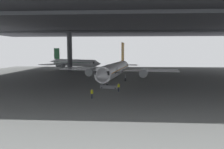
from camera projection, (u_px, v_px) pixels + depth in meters
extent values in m
plane|color=slate|center=(116.00, 83.00, 52.95)|extent=(110.00, 110.00, 0.00)
cylinder|color=#4C4F54|center=(70.00, 51.00, 82.77)|extent=(1.93, 1.93, 15.81)
cube|color=#38383D|center=(118.00, 23.00, 64.78)|extent=(121.00, 99.00, 1.20)
cube|color=#4C4F54|center=(114.00, 12.00, 40.33)|extent=(115.50, 0.50, 0.70)
cube|color=#4C4F54|center=(120.00, 32.00, 81.26)|extent=(115.50, 0.50, 0.70)
cylinder|color=white|center=(115.00, 70.00, 53.88)|extent=(7.25, 25.55, 3.40)
cone|color=white|center=(100.00, 76.00, 40.10)|extent=(3.92, 4.54, 3.33)
cube|color=black|center=(103.00, 73.00, 42.14)|extent=(3.22, 2.79, 0.75)
cone|color=white|center=(124.00, 65.00, 67.63)|extent=(3.69, 5.82, 2.89)
cube|color=orange|center=(123.00, 52.00, 65.08)|extent=(0.81, 3.70, 5.56)
cube|color=white|center=(130.00, 65.00, 64.12)|extent=(4.70, 3.41, 0.16)
cube|color=white|center=(115.00, 65.00, 65.13)|extent=(4.70, 3.41, 0.16)
cube|color=white|center=(151.00, 70.00, 56.04)|extent=(14.99, 8.29, 0.24)
cylinder|color=#9EA3A8|center=(144.00, 73.00, 54.68)|extent=(2.76, 4.69, 2.11)
cube|color=white|center=(87.00, 69.00, 59.76)|extent=(14.99, 8.29, 0.24)
cylinder|color=#9EA3A8|center=(91.00, 72.00, 57.67)|extent=(2.76, 4.69, 2.11)
cube|color=orange|center=(115.00, 69.00, 53.85)|extent=(7.03, 23.73, 0.16)
cylinder|color=#9EA3A8|center=(107.00, 82.00, 45.86)|extent=(0.20, 0.20, 1.15)
cylinder|color=black|center=(107.00, 86.00, 45.95)|extent=(0.43, 0.94, 0.90)
cylinder|color=#9EA3A8|center=(125.00, 77.00, 56.02)|extent=(0.20, 0.20, 1.15)
cylinder|color=black|center=(125.00, 80.00, 56.11)|extent=(0.43, 0.94, 0.90)
cylinder|color=#9EA3A8|center=(109.00, 76.00, 56.99)|extent=(0.20, 0.20, 1.15)
cylinder|color=black|center=(109.00, 79.00, 57.08)|extent=(0.43, 0.94, 0.90)
cube|color=slate|center=(109.00, 87.00, 45.71)|extent=(3.81, 2.04, 0.70)
cube|color=slate|center=(109.00, 79.00, 45.52)|extent=(3.53, 1.80, 2.86)
cube|color=slate|center=(117.00, 72.00, 45.02)|extent=(1.29, 1.45, 0.12)
cylinder|color=black|center=(117.00, 70.00, 45.55)|extent=(0.06, 0.06, 1.00)
cylinder|color=black|center=(116.00, 70.00, 44.38)|extent=(0.06, 0.06, 1.00)
cylinder|color=black|center=(117.00, 87.00, 46.10)|extent=(0.31, 0.16, 0.30)
cylinder|color=black|center=(115.00, 88.00, 44.74)|extent=(0.31, 0.16, 0.30)
cylinder|color=black|center=(103.00, 87.00, 46.73)|extent=(0.31, 0.16, 0.30)
cylinder|color=black|center=(102.00, 88.00, 45.37)|extent=(0.31, 0.16, 0.30)
cylinder|color=#232838|center=(92.00, 96.00, 35.59)|extent=(0.14, 0.14, 0.84)
cylinder|color=#232838|center=(92.00, 96.00, 35.73)|extent=(0.14, 0.14, 0.84)
cube|color=yellow|center=(92.00, 92.00, 35.58)|extent=(0.39, 0.42, 0.60)
cylinder|color=yellow|center=(91.00, 92.00, 35.40)|extent=(0.09, 0.09, 0.57)
cylinder|color=yellow|center=(93.00, 92.00, 35.75)|extent=(0.09, 0.09, 0.57)
sphere|color=tan|center=(92.00, 89.00, 35.53)|extent=(0.23, 0.23, 0.23)
cylinder|color=#232838|center=(118.00, 89.00, 41.88)|extent=(0.14, 0.14, 0.85)
cylinder|color=#232838|center=(119.00, 89.00, 41.99)|extent=(0.14, 0.14, 0.85)
cube|color=yellow|center=(119.00, 86.00, 41.86)|extent=(0.42, 0.40, 0.60)
cylinder|color=yellow|center=(118.00, 86.00, 41.71)|extent=(0.09, 0.09, 0.57)
cylinder|color=yellow|center=(120.00, 85.00, 41.99)|extent=(0.09, 0.09, 0.57)
sphere|color=tan|center=(119.00, 84.00, 41.81)|extent=(0.23, 0.23, 0.23)
cylinder|color=white|center=(74.00, 63.00, 89.64)|extent=(20.43, 12.85, 2.90)
cone|color=white|center=(98.00, 64.00, 83.28)|extent=(4.42, 4.16, 2.85)
cube|color=black|center=(94.00, 63.00, 84.20)|extent=(2.96, 3.14, 0.64)
cone|color=white|center=(54.00, 61.00, 95.96)|extent=(5.26, 4.38, 2.47)
cube|color=#19592D|center=(57.00, 54.00, 94.61)|extent=(2.90, 1.72, 4.75)
cube|color=white|center=(62.00, 61.00, 96.28)|extent=(3.85, 4.38, 0.16)
cube|color=white|center=(55.00, 61.00, 92.85)|extent=(3.85, 4.38, 0.16)
cube|color=white|center=(80.00, 62.00, 97.86)|extent=(10.42, 13.20, 0.24)
cylinder|color=#9EA3A8|center=(80.00, 64.00, 95.86)|extent=(4.18, 3.38, 1.80)
cube|color=white|center=(55.00, 64.00, 85.15)|extent=(10.42, 13.20, 0.24)
cylinder|color=#9EA3A8|center=(61.00, 65.00, 85.61)|extent=(4.18, 3.38, 1.80)
cube|color=#19592D|center=(74.00, 62.00, 89.61)|extent=(19.06, 12.14, 0.16)
cylinder|color=#9EA3A8|center=(88.00, 68.00, 86.03)|extent=(0.20, 0.20, 1.15)
cylinder|color=black|center=(88.00, 70.00, 86.12)|extent=(0.93, 0.69, 0.90)
cylinder|color=#9EA3A8|center=(74.00, 66.00, 92.67)|extent=(0.20, 0.20, 1.15)
cylinder|color=black|center=(74.00, 68.00, 92.76)|extent=(0.93, 0.69, 0.90)
cylinder|color=#9EA3A8|center=(67.00, 67.00, 89.21)|extent=(0.20, 0.20, 1.15)
cylinder|color=black|center=(67.00, 69.00, 89.30)|extent=(0.93, 0.69, 0.90)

